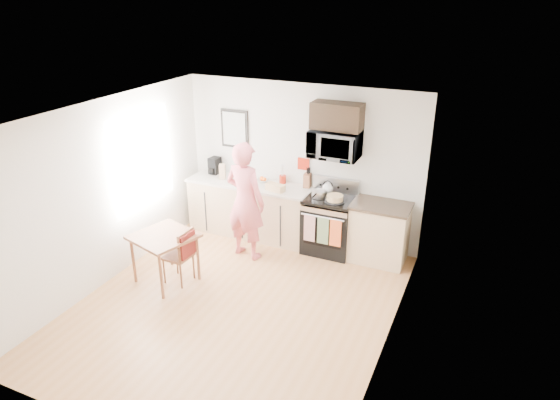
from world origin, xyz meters
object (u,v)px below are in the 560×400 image
at_px(range, 329,226).
at_px(dining_table, 164,241).
at_px(microwave, 335,144).
at_px(cake, 335,198).
at_px(chair, 184,250).
at_px(person, 245,201).

distance_m(range, dining_table, 2.60).
height_order(microwave, cake, microwave).
distance_m(range, microwave, 1.33).
height_order(microwave, chair, microwave).
distance_m(dining_table, cake, 2.61).
bearing_deg(range, chair, -131.48).
bearing_deg(dining_table, range, 44.67).
xyz_separation_m(range, chair, (-1.56, -1.76, 0.10)).
xyz_separation_m(microwave, dining_table, (-1.84, -1.93, -1.11)).
height_order(range, cake, range).
distance_m(microwave, person, 1.61).
bearing_deg(dining_table, person, 58.42).
bearing_deg(microwave, dining_table, -133.73).
relative_size(range, dining_table, 1.36).
bearing_deg(range, cake, -47.54).
xyz_separation_m(range, dining_table, (-1.84, -1.82, 0.22)).
relative_size(range, person, 0.62).
bearing_deg(microwave, cake, -64.23).
bearing_deg(dining_table, cake, 41.17).
height_order(chair, cake, cake).
xyz_separation_m(person, cake, (1.25, 0.56, 0.04)).
bearing_deg(cake, microwave, 115.77).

